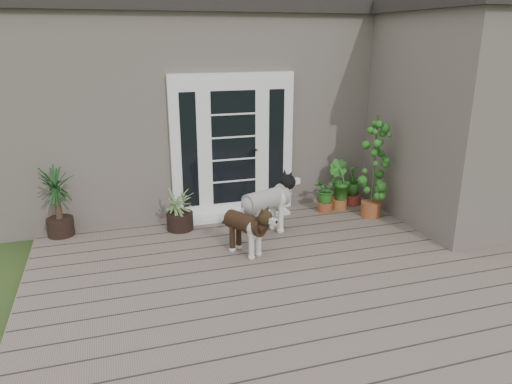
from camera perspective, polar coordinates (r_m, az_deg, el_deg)
name	(u,v)px	position (r m, az deg, el deg)	size (l,w,h in m)	color
deck	(298,276)	(5.78, 5.01, -9.92)	(6.20, 4.60, 0.12)	#6B5B4C
house_main	(216,104)	(9.26, -4.84, 10.39)	(7.40, 4.00, 3.10)	#665E54
roof_main	(213,12)	(9.19, -5.12, 20.63)	(7.60, 4.20, 0.20)	#2D2826
house_wing	(455,123)	(7.69, 22.66, 7.55)	(1.60, 2.40, 3.10)	#665E54
roof_wing	(471,3)	(7.61, 24.22, 19.81)	(1.80, 2.60, 0.20)	#2D2826
door_unit	(233,145)	(7.31, -2.75, 5.58)	(1.90, 0.14, 2.15)	white
door_step	(237,214)	(7.42, -2.23, -2.67)	(1.60, 0.40, 0.05)	white
brindle_dog	(245,231)	(6.05, -1.28, -4.71)	(0.32, 0.74, 0.61)	#372214
white_dog	(266,209)	(6.62, 1.22, -2.07)	(0.38, 0.89, 0.74)	beige
spider_plant	(179,207)	(6.89, -9.13, -1.79)	(0.63, 0.63, 0.67)	#80945B
yucca	(57,201)	(7.09, -22.60, -1.05)	(0.69, 0.69, 1.00)	black
herb_a	(325,197)	(7.62, 8.26, -0.55)	(0.39, 0.39, 0.49)	#175117
herb_b	(339,191)	(7.79, 9.85, 0.09)	(0.38, 0.38, 0.57)	#1B5618
herb_c	(352,189)	(8.04, 11.36, 0.41)	(0.34, 0.34, 0.53)	#1B5E20
sapling	(374,165)	(7.39, 13.90, 3.12)	(0.48, 0.48, 1.62)	#2A5D1A
clog_left	(262,218)	(7.22, 0.78, -3.11)	(0.14, 0.30, 0.09)	#153515
clog_right	(278,209)	(7.61, 2.70, -2.00)	(0.14, 0.30, 0.09)	#14331B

